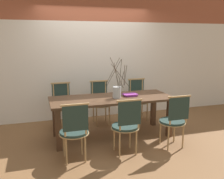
% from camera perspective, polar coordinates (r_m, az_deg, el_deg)
% --- Properties ---
extents(ground_plane, '(16.00, 16.00, 0.00)m').
position_cam_1_polar(ground_plane, '(4.81, 0.00, -10.55)').
color(ground_plane, brown).
extents(wall_rear, '(12.00, 0.06, 3.20)m').
position_cam_1_polar(wall_rear, '(5.74, -3.98, 9.43)').
color(wall_rear, silver).
rests_on(wall_rear, ground_plane).
extents(dining_table, '(2.25, 0.87, 0.75)m').
position_cam_1_polar(dining_table, '(4.61, 0.00, -3.11)').
color(dining_table, '#4C3321').
rests_on(dining_table, ground_plane).
extents(chair_near_leftend, '(0.45, 0.45, 0.92)m').
position_cam_1_polar(chair_near_leftend, '(3.75, -8.59, -9.08)').
color(chair_near_leftend, '#233833').
rests_on(chair_near_leftend, ground_plane).
extents(chair_near_left, '(0.45, 0.45, 0.92)m').
position_cam_1_polar(chair_near_left, '(3.95, 3.28, -7.92)').
color(chair_near_left, '#233833').
rests_on(chair_near_left, ground_plane).
extents(chair_near_center, '(0.45, 0.45, 0.92)m').
position_cam_1_polar(chair_near_center, '(4.30, 13.95, -6.58)').
color(chair_near_center, '#233833').
rests_on(chair_near_center, ground_plane).
extents(chair_far_leftend, '(0.45, 0.45, 0.92)m').
position_cam_1_polar(chair_far_leftend, '(5.23, -11.37, -3.22)').
color(chair_far_leftend, '#233833').
rests_on(chair_far_leftend, ground_plane).
extents(chair_far_left, '(0.45, 0.45, 0.92)m').
position_cam_1_polar(chair_far_left, '(5.37, -2.63, -2.61)').
color(chair_far_left, '#233833').
rests_on(chair_far_left, ground_plane).
extents(chair_far_center, '(0.45, 0.45, 0.92)m').
position_cam_1_polar(chair_far_center, '(5.65, 6.03, -1.95)').
color(chair_far_center, '#233833').
rests_on(chair_far_center, ground_plane).
extents(vase_centerpiece, '(0.39, 0.39, 0.74)m').
position_cam_1_polar(vase_centerpiece, '(4.53, 1.12, -0.40)').
color(vase_centerpiece, '#B2BCC1').
rests_on(vase_centerpiece, dining_table).
extents(book_stack, '(0.26, 0.20, 0.04)m').
position_cam_1_polar(book_stack, '(4.71, 4.20, -1.21)').
color(book_stack, '#842D8C').
rests_on(book_stack, dining_table).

